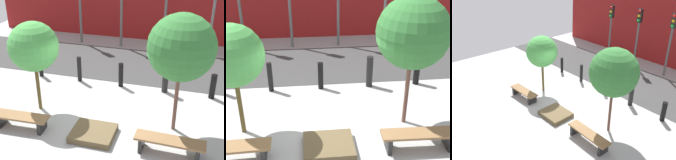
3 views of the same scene
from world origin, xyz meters
The scene contains 16 objects.
ground_plane centered at (0.00, 0.00, 0.00)m, with size 18.00×18.00×0.00m, color #999999.
road_strip centered at (0.00, 4.38, 0.01)m, with size 18.00×3.55×0.01m, color #373737.
building_facade centered at (0.00, 8.01, 2.03)m, with size 16.20×0.50×4.05m, color maroon.
bench_left centered at (-2.14, -1.00, 0.31)m, with size 1.66×0.51×0.43m.
bench_right centered at (2.14, -1.00, 0.33)m, with size 1.83×0.51×0.46m.
planter_bed centered at (0.00, -0.80, 0.09)m, with size 1.20×1.05×0.19m, color brown.
tree_behind_left_bench centered at (-2.14, 0.15, 2.12)m, with size 1.51×1.51×2.89m.
tree_behind_right_bench centered at (2.14, 0.15, 2.53)m, with size 1.80×1.80×3.44m.
bollard_far_left centered at (-3.23, 2.35, 0.45)m, with size 0.16×0.16×0.90m, color black.
bollard_left centered at (-1.61, 2.35, 0.49)m, with size 0.16×0.16×0.98m, color black.
bollard_center centered at (0.00, 2.35, 0.46)m, with size 0.18×0.18×0.91m, color black.
bollard_right centered at (1.61, 2.35, 0.53)m, with size 0.21×0.21×1.05m, color black.
bollard_far_right centered at (3.23, 2.35, 0.44)m, with size 0.20×0.20×0.88m, color black.
traffic_light_west centered at (-3.08, 6.44, 2.38)m, with size 0.28×0.27×3.42m.
traffic_light_mid_west centered at (-1.03, 6.44, 2.42)m, with size 0.28×0.27×3.49m.
traffic_light_mid_east centered at (1.03, 6.44, 2.47)m, with size 0.28×0.27×3.56m.
Camera 3 is at (6.98, -6.46, 6.29)m, focal length 40.00 mm.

